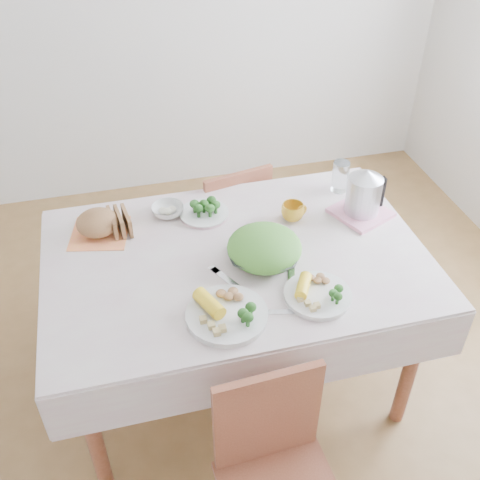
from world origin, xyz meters
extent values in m
plane|color=brown|center=(0.00, 0.00, 0.00)|extent=(3.60, 3.60, 0.00)
cube|color=brown|center=(0.00, 0.00, 0.38)|extent=(1.40, 0.90, 0.75)
cube|color=beige|center=(0.00, 0.00, 0.76)|extent=(1.50, 1.00, 0.01)
cube|color=brown|center=(0.10, 0.67, 0.46)|extent=(0.44, 0.44, 0.81)
imported|color=white|center=(0.10, -0.06, 0.80)|extent=(0.34, 0.34, 0.07)
cylinder|color=white|center=(-0.11, -0.32, 0.77)|extent=(0.31, 0.31, 0.02)
cylinder|color=white|center=(0.23, -0.30, 0.77)|extent=(0.35, 0.35, 0.02)
cylinder|color=beige|center=(-0.07, 0.29, 0.77)|extent=(0.23, 0.23, 0.02)
cube|color=#FD8C50|center=(-0.52, 0.28, 0.76)|extent=(0.27, 0.27, 0.00)
ellipsoid|color=brown|center=(-0.52, 0.28, 0.82)|extent=(0.20, 0.19, 0.10)
imported|color=white|center=(-0.22, 0.34, 0.78)|extent=(0.15, 0.15, 0.04)
imported|color=gold|center=(0.29, 0.17, 0.80)|extent=(0.13, 0.13, 0.08)
cylinder|color=white|center=(0.57, 0.34, 0.83)|extent=(0.09, 0.09, 0.14)
cube|color=#FE9BBF|center=(0.59, 0.14, 0.77)|extent=(0.29, 0.29, 0.02)
cylinder|color=#B2B5BA|center=(0.59, 0.14, 0.88)|extent=(0.19, 0.19, 0.21)
cube|color=silver|center=(-0.06, -0.15, 0.76)|extent=(0.12, 0.20, 0.00)
cube|color=silver|center=(0.19, -0.12, 0.76)|extent=(0.10, 0.21, 0.00)
cube|color=silver|center=(0.07, -0.34, 0.76)|extent=(0.19, 0.06, 0.00)
camera|label=1|loc=(-0.40, -1.65, 2.19)|focal=42.00mm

